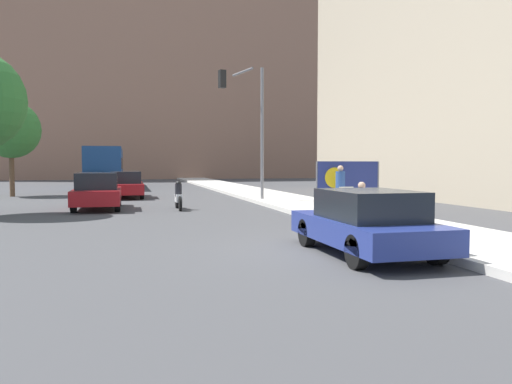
# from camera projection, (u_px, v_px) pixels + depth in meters

# --- Properties ---
(ground_plane) EXTENTS (160.00, 160.00, 0.00)m
(ground_plane) POSITION_uv_depth(u_px,v_px,m) (338.00, 251.00, 10.98)
(ground_plane) COLOR #444447
(sidewalk_curb) EXTENTS (3.46, 90.00, 0.18)m
(sidewalk_curb) POSITION_uv_depth(u_px,v_px,m) (279.00, 199.00, 26.29)
(sidewalk_curb) COLOR beige
(sidewalk_curb) RESTS_ON ground_plane
(building_backdrop_far) EXTENTS (52.00, 12.00, 41.25)m
(building_backdrop_far) POSITION_uv_depth(u_px,v_px,m) (145.00, 23.00, 66.19)
(building_backdrop_far) COLOR #936B56
(building_backdrop_far) RESTS_ON ground_plane
(seated_protester) EXTENTS (0.95, 0.77, 1.21)m
(seated_protester) POSITION_uv_depth(u_px,v_px,m) (362.00, 201.00, 14.73)
(seated_protester) COLOR #474C56
(seated_protester) RESTS_ON sidewalk_curb
(jogger_on_sidewalk) EXTENTS (0.34, 0.34, 1.69)m
(jogger_on_sidewalk) POSITION_uv_depth(u_px,v_px,m) (340.00, 188.00, 18.04)
(jogger_on_sidewalk) COLOR #424247
(jogger_on_sidewalk) RESTS_ON sidewalk_curb
(protest_banner) EXTENTS (2.57, 0.06, 1.84)m
(protest_banner) POSITION_uv_depth(u_px,v_px,m) (347.00, 184.00, 18.75)
(protest_banner) COLOR slate
(protest_banner) RESTS_ON sidewalk_curb
(traffic_light_pole) EXTENTS (2.36, 2.12, 6.50)m
(traffic_light_pole) POSITION_uv_depth(u_px,v_px,m) (249.00, 112.00, 24.40)
(traffic_light_pole) COLOR slate
(traffic_light_pole) RESTS_ON sidewalk_curb
(parked_car_curbside) EXTENTS (1.87, 4.23, 1.37)m
(parked_car_curbside) POSITION_uv_depth(u_px,v_px,m) (367.00, 222.00, 10.48)
(parked_car_curbside) COLOR navy
(parked_car_curbside) RESTS_ON ground_plane
(car_on_road_nearest) EXTENTS (1.89, 4.40, 1.54)m
(car_on_road_nearest) POSITION_uv_depth(u_px,v_px,m) (97.00, 191.00, 21.01)
(car_on_road_nearest) COLOR maroon
(car_on_road_nearest) RESTS_ON ground_plane
(car_on_road_midblock) EXTENTS (1.88, 4.78, 1.49)m
(car_on_road_midblock) POSITION_uv_depth(u_px,v_px,m) (126.00, 185.00, 28.18)
(car_on_road_midblock) COLOR maroon
(car_on_road_midblock) RESTS_ON ground_plane
(car_on_road_distant) EXTENTS (1.81, 4.47, 1.37)m
(car_on_road_distant) POSITION_uv_depth(u_px,v_px,m) (92.00, 182.00, 33.34)
(car_on_road_distant) COLOR maroon
(car_on_road_distant) RESTS_ON ground_plane
(city_bus_on_road) EXTENTS (2.60, 12.45, 3.15)m
(city_bus_on_road) POSITION_uv_depth(u_px,v_px,m) (106.00, 165.00, 40.22)
(city_bus_on_road) COLOR navy
(city_bus_on_road) RESTS_ON ground_plane
(motorcycle_on_road) EXTENTS (0.28, 2.03, 1.21)m
(motorcycle_on_road) POSITION_uv_depth(u_px,v_px,m) (178.00, 197.00, 20.91)
(motorcycle_on_road) COLOR white
(motorcycle_on_road) RESTS_ON ground_plane
(street_tree_midblock) EXTENTS (3.37, 3.37, 5.62)m
(street_tree_midblock) POSITION_uv_depth(u_px,v_px,m) (11.00, 130.00, 29.11)
(street_tree_midblock) COLOR brown
(street_tree_midblock) RESTS_ON ground_plane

